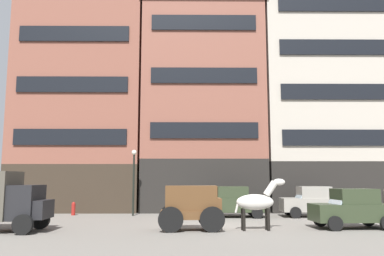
{
  "coord_description": "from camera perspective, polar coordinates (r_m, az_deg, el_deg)",
  "views": [
    {
      "loc": [
        -1.36,
        -18.98,
        2.3
      ],
      "look_at": [
        -1.18,
        2.06,
        5.05
      ],
      "focal_mm": 36.31,
      "sensor_mm": 36.0,
      "label": 1
    }
  ],
  "objects": [
    {
      "name": "streetlamp_curbside",
      "position": [
        24.97,
        -8.55,
        -6.52
      ],
      "size": [
        0.32,
        0.32,
        4.12
      ],
      "color": "black",
      "rests_on": "ground_plane"
    },
    {
      "name": "building_center_left",
      "position": [
        29.82,
        1.56,
        3.33
      ],
      "size": [
        9.28,
        6.55,
        15.67
      ],
      "color": "black",
      "rests_on": "ground_plane"
    },
    {
      "name": "sedan_parked_curb",
      "position": [
        23.96,
        6.2,
        -10.73
      ],
      "size": [
        3.72,
        1.89,
        1.83
      ],
      "color": "#2D3823",
      "rests_on": "ground_plane"
    },
    {
      "name": "fire_hydrant_curbside",
      "position": [
        26.2,
        -17.03,
        -11.23
      ],
      "size": [
        0.24,
        0.24,
        0.83
      ],
      "color": "maroon",
      "rests_on": "ground_plane"
    },
    {
      "name": "building_far_left",
      "position": [
        31.14,
        -15.53,
        5.68
      ],
      "size": [
        9.63,
        6.55,
        18.38
      ],
      "color": "#33281E",
      "rests_on": "ground_plane"
    },
    {
      "name": "draft_horse",
      "position": [
        18.07,
        9.56,
        -10.61
      ],
      "size": [
        2.35,
        0.66,
        2.3
      ],
      "color": "beige",
      "rests_on": "ground_plane"
    },
    {
      "name": "sedan_light",
      "position": [
        19.97,
        22.51,
        -10.87
      ],
      "size": [
        3.79,
        2.03,
        1.83
      ],
      "color": "#2D3823",
      "rests_on": "ground_plane"
    },
    {
      "name": "ground_plane",
      "position": [
        19.17,
        3.71,
        -14.32
      ],
      "size": [
        120.0,
        120.0,
        0.0
      ],
      "primitive_type": "plane",
      "color": "slate"
    },
    {
      "name": "building_center_right",
      "position": [
        31.69,
        18.86,
        4.1
      ],
      "size": [
        10.24,
        6.55,
        16.77
      ],
      "color": "black",
      "rests_on": "ground_plane"
    },
    {
      "name": "sedan_dark",
      "position": [
        25.07,
        17.25,
        -10.29
      ],
      "size": [
        3.74,
        1.93,
        1.83
      ],
      "color": "gray",
      "rests_on": "ground_plane"
    },
    {
      "name": "cargo_wagon",
      "position": [
        17.81,
        0.0,
        -11.16
      ],
      "size": [
        2.95,
        1.61,
        1.98
      ],
      "color": "brown",
      "rests_on": "ground_plane"
    }
  ]
}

